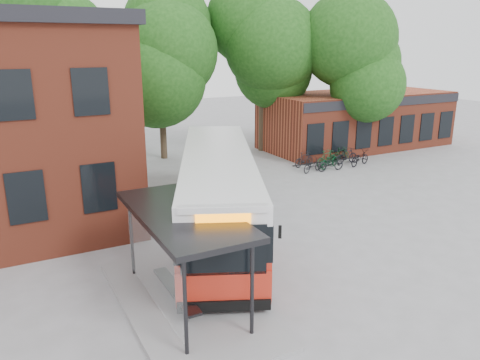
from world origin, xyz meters
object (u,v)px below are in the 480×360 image
bus_shelter (185,258)px  bicycle_2 (331,163)px  bicycle_5 (347,156)px  bicycle_1 (304,159)px  bicycle_7 (341,154)px  bicycle_6 (360,158)px  bicycle_0 (312,165)px  bicycle_3 (326,159)px  city_bus (218,193)px  bicycle_4 (330,160)px

bus_shelter → bicycle_2: (13.29, 10.09, -0.98)m
bicycle_5 → bicycle_2: bearing=113.0°
bicycle_1 → bicycle_2: size_ratio=0.89×
bicycle_5 → bicycle_7: 0.65m
bicycle_6 → bicycle_0: bearing=71.2°
bicycle_2 → bicycle_3: bearing=-16.6°
bicycle_2 → bicycle_6: bearing=-81.6°
city_bus → bicycle_4: 12.18m
bicycle_2 → bicycle_7: 2.70m
bicycle_5 → bicycle_7: size_ratio=1.11×
bicycle_1 → bicycle_3: bicycle_3 is taller
bicycle_2 → bicycle_5: bearing=-60.5°
bicycle_4 → bicycle_5: bicycle_5 is taller
bicycle_1 → bicycle_5: bearing=-112.0°
bus_shelter → bicycle_1: 17.08m
bicycle_4 → bicycle_7: bicycle_4 is taller
bus_shelter → bicycle_4: size_ratio=3.76×
bicycle_3 → bicycle_7: bicycle_3 is taller
bus_shelter → bicycle_1: (12.46, 11.65, -0.98)m
bicycle_1 → bicycle_4: bearing=-139.0°
bicycle_2 → bicycle_5: (2.07, 0.98, 0.05)m
bicycle_1 → bicycle_3: size_ratio=0.86×
city_bus → bicycle_1: city_bus is taller
bicycle_1 → bicycle_2: 1.76m
bus_shelter → city_bus: 5.59m
bicycle_6 → bicycle_4: bearing=61.5°
bicycle_0 → bicycle_6: 3.58m
bicycle_1 → bicycle_2: bearing=-162.6°
city_bus → bicycle_6: 13.81m
bicycle_0 → bicycle_5: 3.27m
bicycle_3 → bicycle_7: 2.03m
city_bus → bicycle_6: bearing=48.3°
bicycle_1 → bicycle_6: size_ratio=0.84×
bicycle_1 → bicycle_5: (2.91, -0.57, 0.04)m
bicycle_6 → bus_shelter: bearing=106.0°
city_bus → bicycle_0: city_bus is taller
bicycle_2 → bicycle_5: size_ratio=1.04×
bicycle_4 → bicycle_7: 2.04m
bicycle_5 → bicycle_7: bearing=-9.6°
bicycle_1 → bicycle_6: 3.56m
bus_shelter → bicycle_0: bearing=40.5°
bus_shelter → bicycle_7: bus_shelter is taller
city_bus → bicycle_0: bearing=56.7°
bus_shelter → city_bus: size_ratio=0.54×
city_bus → bicycle_3: (10.39, 6.32, -1.09)m
bicycle_0 → bicycle_6: (3.58, -0.10, 0.07)m
bicycle_7 → bicycle_2: bearing=117.4°
bicycle_7 → city_bus: bearing=110.6°
bicycle_3 → bicycle_4: bicycle_3 is taller
city_bus → bicycle_3: bearing=55.1°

